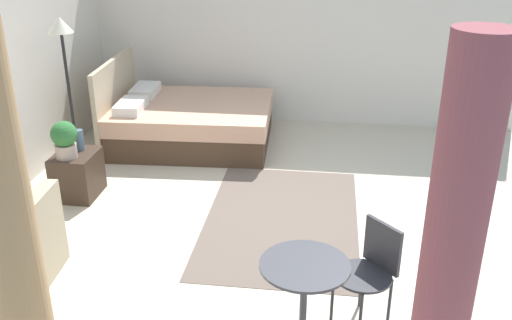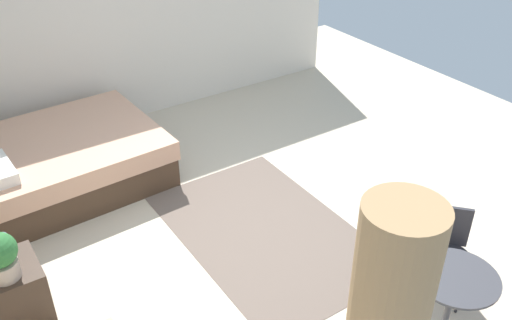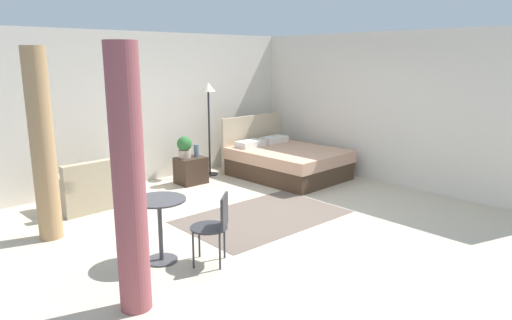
{
  "view_description": "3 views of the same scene",
  "coord_description": "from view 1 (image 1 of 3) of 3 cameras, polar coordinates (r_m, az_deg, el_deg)",
  "views": [
    {
      "loc": [
        -5.23,
        -0.39,
        2.9
      ],
      "look_at": [
        -0.18,
        0.27,
        0.68
      ],
      "focal_mm": 40.1,
      "sensor_mm": 36.0,
      "label": 1
    },
    {
      "loc": [
        -3.64,
        2.48,
        3.52
      ],
      "look_at": [
        -0.12,
        0.14,
        0.89
      ],
      "focal_mm": 39.1,
      "sensor_mm": 36.0,
      "label": 2
    },
    {
      "loc": [
        -4.51,
        -4.72,
        2.32
      ],
      "look_at": [
        -0.02,
        0.27,
        0.81
      ],
      "focal_mm": 32.15,
      "sensor_mm": 36.0,
      "label": 3
    }
  ],
  "objects": [
    {
      "name": "ground_plane",
      "position": [
        6.0,
        2.76,
        -5.49
      ],
      "size": [
        8.95,
        9.12,
        0.02
      ],
      "primitive_type": "cube",
      "color": "beige"
    },
    {
      "name": "wall_right",
      "position": [
        8.35,
        4.73,
        13.06
      ],
      "size": [
        0.12,
        6.12,
        2.78
      ],
      "primitive_type": "cube",
      "color": "silver",
      "rests_on": "ground"
    },
    {
      "name": "area_rug",
      "position": [
        5.9,
        2.57,
        -5.9
      ],
      "size": [
        2.4,
        1.54,
        0.01
      ],
      "primitive_type": "cube",
      "color": "#66564C",
      "rests_on": "ground"
    },
    {
      "name": "bed",
      "position": [
        7.75,
        -6.82,
        3.84
      ],
      "size": [
        1.72,
        2.16,
        1.13
      ],
      "color": "#473323",
      "rests_on": "ground"
    },
    {
      "name": "nightstand",
      "position": [
        6.57,
        -17.38,
        -1.4
      ],
      "size": [
        0.52,
        0.43,
        0.5
      ],
      "color": "#38281E",
      "rests_on": "ground"
    },
    {
      "name": "potted_plant",
      "position": [
        6.33,
        -18.56,
        2.05
      ],
      "size": [
        0.27,
        0.27,
        0.4
      ],
      "color": "tan",
      "rests_on": "nightstand"
    },
    {
      "name": "vase",
      "position": [
        6.52,
        -17.19,
        1.93
      ],
      "size": [
        0.09,
        0.09,
        0.23
      ],
      "color": "slate",
      "rests_on": "nightstand"
    },
    {
      "name": "floor_lamp",
      "position": [
        6.87,
        -18.62,
        10.11
      ],
      "size": [
        0.31,
        0.31,
        1.84
      ],
      "color": "black",
      "rests_on": "ground"
    },
    {
      "name": "balcony_table",
      "position": [
        4.0,
        4.78,
        -13.06
      ],
      "size": [
        0.61,
        0.61,
        0.75
      ],
      "color": "#3F3F44",
      "rests_on": "ground"
    },
    {
      "name": "cafe_chair_near_window",
      "position": [
        4.39,
        11.45,
        -10.22
      ],
      "size": [
        0.61,
        0.61,
        0.82
      ],
      "color": "#2D2D33",
      "rests_on": "ground"
    },
    {
      "name": "curtain_left",
      "position": [
        3.08,
        18.58,
        -10.74
      ],
      "size": [
        0.29,
        0.29,
        2.46
      ],
      "color": "#994C51",
      "rests_on": "ground"
    },
    {
      "name": "curtain_right",
      "position": [
        3.45,
        -23.18,
        -7.55
      ],
      "size": [
        0.29,
        0.29,
        2.46
      ],
      "color": "tan",
      "rests_on": "ground"
    }
  ]
}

